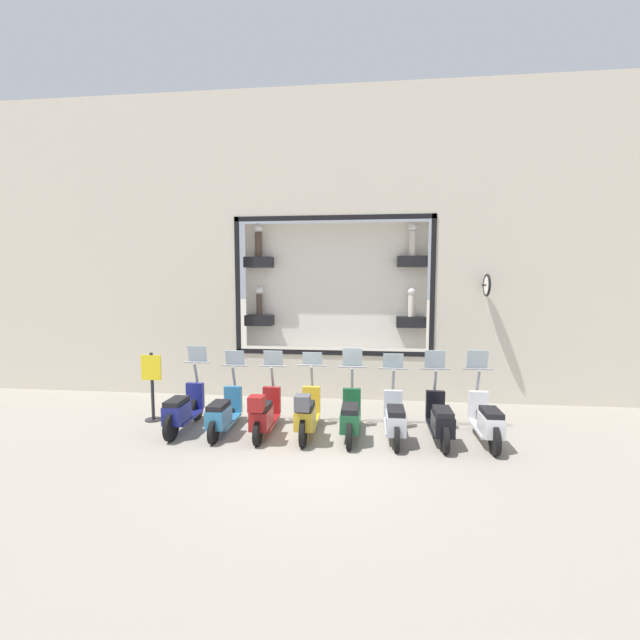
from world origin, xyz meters
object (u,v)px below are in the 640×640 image
at_px(shop_sign_post, 152,385).
at_px(scooter_teal_6, 223,413).
at_px(scooter_red_5, 264,413).
at_px(scooter_navy_7, 183,410).
at_px(scooter_black_1, 440,420).
at_px(scooter_silver_2, 395,419).
at_px(scooter_green_3, 350,416).
at_px(scooter_yellow_4, 307,414).
at_px(scooter_white_0, 487,421).

bearing_deg(shop_sign_post, scooter_teal_6, -107.87).
distance_m(scooter_red_5, shop_sign_post, 2.76).
xyz_separation_m(scooter_navy_7, shop_sign_post, (0.57, 0.95, 0.36)).
distance_m(scooter_black_1, scooter_red_5, 3.42).
relative_size(scooter_silver_2, scooter_green_3, 1.00).
distance_m(scooter_green_3, scooter_yellow_4, 0.86).
bearing_deg(scooter_red_5, scooter_black_1, -88.83).
distance_m(scooter_red_5, scooter_teal_6, 0.86).
distance_m(scooter_green_3, scooter_navy_7, 3.42).
relative_size(scooter_navy_7, shop_sign_post, 1.20).
bearing_deg(scooter_navy_7, scooter_yellow_4, -91.41).
bearing_deg(scooter_red_5, scooter_silver_2, -88.55).
distance_m(scooter_white_0, scooter_teal_6, 5.13).
bearing_deg(scooter_yellow_4, scooter_black_1, -88.68).
bearing_deg(scooter_red_5, shop_sign_post, 76.37).
distance_m(scooter_black_1, scooter_yellow_4, 2.57).
xyz_separation_m(scooter_white_0, scooter_navy_7, (0.00, 5.99, 0.01)).
bearing_deg(scooter_green_3, scooter_navy_7, 89.94).
xyz_separation_m(scooter_yellow_4, scooter_red_5, (-0.01, 0.86, -0.02)).
bearing_deg(scooter_black_1, scooter_red_5, 91.17).
relative_size(scooter_white_0, scooter_green_3, 1.00).
distance_m(scooter_green_3, shop_sign_post, 4.42).
bearing_deg(shop_sign_post, scooter_silver_2, -96.33).
bearing_deg(scooter_yellow_4, scooter_green_3, -86.00).
bearing_deg(shop_sign_post, scooter_navy_7, -121.03).
bearing_deg(scooter_yellow_4, shop_sign_post, 79.77).
height_order(scooter_green_3, shop_sign_post, scooter_green_3).
relative_size(scooter_yellow_4, scooter_navy_7, 1.00).
height_order(scooter_white_0, scooter_black_1, scooter_white_0).
bearing_deg(scooter_navy_7, scooter_black_1, -90.05).
height_order(scooter_teal_6, scooter_navy_7, scooter_navy_7).
bearing_deg(scooter_red_5, scooter_navy_7, 87.52).
xyz_separation_m(scooter_silver_2, scooter_red_5, (-0.07, 2.57, 0.04)).
xyz_separation_m(scooter_green_3, scooter_red_5, (-0.07, 1.71, 0.03)).
bearing_deg(scooter_navy_7, scooter_white_0, -90.01).
height_order(scooter_black_1, scooter_red_5, scooter_black_1).
bearing_deg(scooter_green_3, scooter_red_5, 92.36).
distance_m(scooter_silver_2, scooter_red_5, 2.57).
xyz_separation_m(scooter_yellow_4, shop_sign_post, (0.63, 3.52, 0.33)).
bearing_deg(scooter_navy_7, scooter_silver_2, -90.12).
xyz_separation_m(scooter_teal_6, scooter_navy_7, (0.01, 0.86, 0.04)).
height_order(scooter_black_1, scooter_teal_6, scooter_black_1).
bearing_deg(scooter_white_0, scooter_red_5, 90.98).
bearing_deg(scooter_silver_2, shop_sign_post, 83.67).
bearing_deg(scooter_white_0, scooter_teal_6, 90.11).
height_order(scooter_silver_2, shop_sign_post, scooter_silver_2).
bearing_deg(scooter_teal_6, scooter_yellow_4, -91.76).
bearing_deg(scooter_teal_6, scooter_black_1, -89.91).
bearing_deg(scooter_black_1, scooter_white_0, -89.80).
distance_m(scooter_black_1, scooter_silver_2, 0.86).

